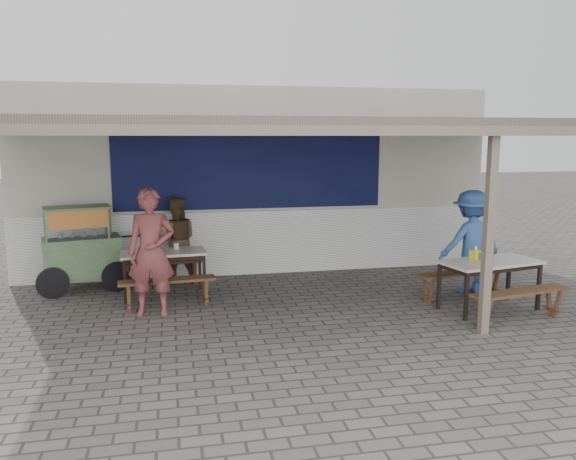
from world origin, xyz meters
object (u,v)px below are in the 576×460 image
(bench_left_street, at_px, (168,286))
(patron_street_side, at_px, (151,252))
(bench_right_street, at_px, (520,298))
(condiment_jar, at_px, (176,246))
(tissue_box, at_px, (476,254))
(patron_wall_side, at_px, (176,240))
(condiment_bowl, at_px, (155,250))
(vendor_cart, at_px, (81,245))
(bench_left_wall, at_px, (161,267))
(table_left, at_px, (164,256))
(bench_right_wall, at_px, (461,278))
(patron_right_table, at_px, (471,242))
(table_right, at_px, (490,266))
(donation_box, at_px, (481,255))

(bench_left_street, relative_size, patron_street_side, 0.79)
(bench_right_street, xyz_separation_m, condiment_jar, (-4.70, 2.47, 0.46))
(bench_left_street, height_order, tissue_box, tissue_box)
(patron_wall_side, distance_m, condiment_bowl, 0.90)
(bench_right_street, distance_m, tissue_box, 0.95)
(vendor_cart, bearing_deg, patron_street_side, -66.02)
(bench_left_street, relative_size, condiment_bowl, 8.50)
(bench_left_wall, relative_size, patron_street_side, 0.79)
(table_left, bearing_deg, bench_right_wall, -18.06)
(patron_right_table, xyz_separation_m, tissue_box, (-0.35, -0.77, -0.04))
(bench_right_street, xyz_separation_m, vendor_cart, (-6.27, 2.97, 0.44))
(patron_street_side, bearing_deg, table_left, 87.48)
(table_right, bearing_deg, bench_right_street, -90.00)
(condiment_bowl, bearing_deg, tissue_box, -18.38)
(bench_right_wall, bearing_deg, bench_left_street, 163.49)
(bench_left_street, relative_size, donation_box, 8.92)
(table_left, bearing_deg, table_right, -24.41)
(bench_left_wall, bearing_deg, condiment_jar, -66.57)
(table_right, height_order, tissue_box, tissue_box)
(bench_right_street, bearing_deg, condiment_jar, 141.36)
(patron_right_table, relative_size, donation_box, 10.45)
(bench_right_street, bearing_deg, donation_box, 92.82)
(patron_wall_side, bearing_deg, table_left, 75.58)
(bench_left_wall, relative_size, donation_box, 8.92)
(patron_street_side, bearing_deg, condiment_jar, 78.38)
(patron_wall_side, bearing_deg, patron_street_side, 77.86)
(bench_right_wall, height_order, tissue_box, tissue_box)
(table_right, distance_m, condiment_bowl, 5.24)
(bench_right_wall, height_order, vendor_cart, vendor_cart)
(patron_wall_side, height_order, donation_box, patron_wall_side)
(bench_right_wall, bearing_deg, patron_street_side, 167.00)
(bench_right_wall, bearing_deg, condiment_jar, 153.33)
(vendor_cart, relative_size, condiment_jar, 17.29)
(patron_street_side, height_order, patron_right_table, patron_street_side)
(bench_right_street, bearing_deg, patron_street_side, 153.77)
(donation_box, bearing_deg, condiment_jar, 159.18)
(bench_right_wall, height_order, patron_street_side, patron_street_side)
(vendor_cart, height_order, patron_street_side, patron_street_side)
(table_right, relative_size, patron_wall_side, 1.03)
(patron_wall_side, bearing_deg, condiment_bowl, 66.21)
(bench_left_wall, height_order, condiment_jar, condiment_jar)
(tissue_box, bearing_deg, condiment_bowl, 161.62)
(patron_street_side, bearing_deg, bench_left_wall, 93.29)
(condiment_jar, bearing_deg, bench_left_street, -100.80)
(patron_street_side, xyz_separation_m, condiment_bowl, (0.02, 0.98, -0.16))
(bench_left_street, relative_size, condiment_jar, 14.91)
(bench_left_street, bearing_deg, patron_wall_side, 79.07)
(table_right, distance_m, patron_street_side, 5.01)
(table_right, relative_size, bench_right_street, 0.99)
(bench_left_wall, bearing_deg, tissue_box, -29.73)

